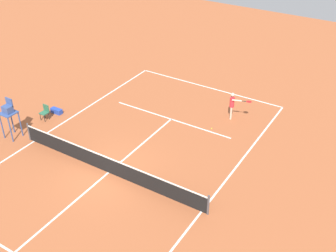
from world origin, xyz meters
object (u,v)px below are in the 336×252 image
at_px(umpire_chair, 9,112).
at_px(tennis_ball, 212,128).
at_px(player_serving, 233,104).
at_px(courtside_chair_mid, 45,112).
at_px(equipment_bag, 57,111).

bearing_deg(umpire_chair, tennis_ball, -144.14).
relative_size(player_serving, tennis_ball, 25.63).
relative_size(courtside_chair_mid, equipment_bag, 1.25).
distance_m(umpire_chair, courtside_chair_mid, 2.57).
xyz_separation_m(player_serving, tennis_ball, (0.50, 1.70, -1.01)).
relative_size(tennis_ball, courtside_chair_mid, 0.07).
xyz_separation_m(player_serving, equipment_bag, (9.53, 5.13, -0.89)).
xyz_separation_m(umpire_chair, equipment_bag, (-0.16, -3.22, -1.46)).
xyz_separation_m(tennis_ball, umpire_chair, (9.20, 6.65, 1.57)).
height_order(player_serving, umpire_chair, umpire_chair).
bearing_deg(player_serving, courtside_chair_mid, -77.03).
relative_size(player_serving, umpire_chair, 0.72).
xyz_separation_m(player_serving, umpire_chair, (9.69, 8.35, 0.57)).
bearing_deg(umpire_chair, courtside_chair_mid, -93.66).
bearing_deg(courtside_chair_mid, tennis_ball, -154.47).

